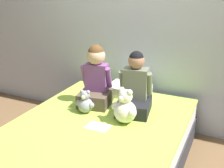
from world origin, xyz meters
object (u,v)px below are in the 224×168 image
at_px(child_on_right, 135,89).
at_px(pillow_at_headboard, 129,90).
at_px(teddy_bear_held_by_right_child, 125,108).
at_px(bed, 99,145).
at_px(sign_card, 98,127).
at_px(child_on_left, 96,79).
at_px(teddy_bear_held_by_left_child, 85,103).

xyz_separation_m(child_on_right, pillow_at_headboard, (-0.21, 0.38, -0.18)).
bearing_deg(pillow_at_headboard, teddy_bear_held_by_right_child, -71.39).
bearing_deg(child_on_right, pillow_at_headboard, 109.46).
bearing_deg(bed, sign_card, -64.00).
height_order(bed, sign_card, sign_card).
height_order(bed, child_on_left, child_on_left).
xyz_separation_m(child_on_right, sign_card, (-0.18, -0.45, -0.23)).
height_order(teddy_bear_held_by_left_child, teddy_bear_held_by_right_child, teddy_bear_held_by_right_child).
bearing_deg(child_on_right, sign_card, -121.26).
relative_size(bed, sign_card, 9.07).
height_order(child_on_left, pillow_at_headboard, child_on_left).
relative_size(child_on_left, child_on_right, 1.04).
height_order(child_on_right, teddy_bear_held_by_left_child, child_on_right).
bearing_deg(teddy_bear_held_by_left_child, teddy_bear_held_by_right_child, -7.96).
distance_m(bed, teddy_bear_held_by_right_child, 0.45).
bearing_deg(teddy_bear_held_by_right_child, child_on_left, 167.25).
xyz_separation_m(child_on_right, teddy_bear_held_by_left_child, (-0.43, -0.24, -0.13)).
height_order(bed, child_on_right, child_on_right).
bearing_deg(teddy_bear_held_by_right_child, pillow_at_headboard, 126.86).
xyz_separation_m(child_on_right, teddy_bear_held_by_right_child, (0.00, -0.27, -0.09)).
relative_size(bed, child_on_left, 3.01).
distance_m(child_on_right, teddy_bear_held_by_left_child, 0.51).
height_order(teddy_bear_held_by_right_child, sign_card, teddy_bear_held_by_right_child).
bearing_deg(teddy_bear_held_by_left_child, child_on_left, 86.57).
xyz_separation_m(teddy_bear_held_by_right_child, sign_card, (-0.18, -0.19, -0.14)).
xyz_separation_m(teddy_bear_held_by_left_child, teddy_bear_held_by_right_child, (0.43, -0.03, 0.04)).
height_order(child_on_right, pillow_at_headboard, child_on_right).
distance_m(teddy_bear_held_by_right_child, sign_card, 0.30).
relative_size(child_on_right, sign_card, 2.89).
xyz_separation_m(bed, child_on_right, (0.21, 0.38, 0.47)).
distance_m(teddy_bear_held_by_left_child, pillow_at_headboard, 0.65).
distance_m(child_on_left, teddy_bear_held_by_left_child, 0.29).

